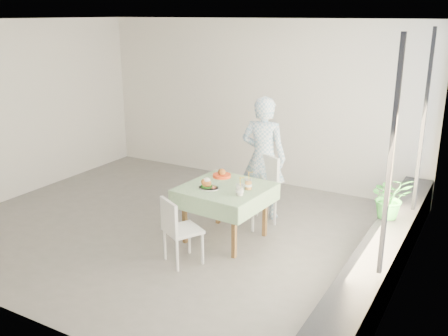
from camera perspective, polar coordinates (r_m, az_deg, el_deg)
The scene contains 17 objects.
floor at distance 7.06m, azimuth -5.45°, elevation -6.85°, with size 6.00×6.00×0.00m, color #5B5856.
ceiling at distance 6.45m, azimuth -6.18°, elevation 16.48°, with size 6.00×6.00×0.00m, color white.
wall_back at distance 8.73m, azimuth 3.75°, elevation 7.52°, with size 6.00×0.02×2.80m, color white.
wall_front at distance 4.88m, azimuth -22.93°, elevation -1.84°, with size 6.00×0.02×2.80m, color white.
wall_left at distance 8.67m, azimuth -22.33°, elevation 6.19°, with size 0.02×5.00×2.80m, color white.
wall_right at distance 5.51m, azimuth 20.67°, elevation 0.53°, with size 0.02×5.00×2.80m, color white.
window_pane at distance 5.45m, azimuth 20.64°, elevation 3.10°, with size 0.01×4.80×2.18m, color #D1E0F9.
window_ledge at distance 5.95m, azimuth 17.57°, elevation -9.84°, with size 0.40×4.80×0.50m, color black.
cafe_table at distance 6.53m, azimuth 0.17°, elevation -4.46°, with size 1.12×1.12×0.74m.
chair_far at distance 7.09m, azimuth 3.69°, elevation -4.06°, with size 0.62×0.62×0.98m.
chair_near at distance 6.05m, azimuth -4.79°, elevation -8.52°, with size 0.53×0.53×0.83m.
diner at distance 7.17m, azimuth 4.52°, elevation 1.15°, with size 0.65×0.43×1.79m, color #80AECD.
main_dish at distance 6.36m, azimuth -1.88°, elevation -1.94°, with size 0.27×0.27×0.14m.
juice_cup_orange at distance 6.32m, azimuth 2.80°, elevation -1.89°, with size 0.10×0.10×0.28m.
juice_cup_lemonade at distance 6.11m, azimuth 1.80°, elevation -2.57°, with size 0.10×0.10×0.28m.
second_dish at distance 6.79m, azimuth -0.25°, elevation -0.76°, with size 0.25×0.25×0.12m.
potted_plant at distance 6.33m, azimuth 18.47°, elevation -3.16°, with size 0.48×0.41×0.53m, color #2C7125.
Camera 1 is at (3.74, -5.25, 2.89)m, focal length 40.00 mm.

